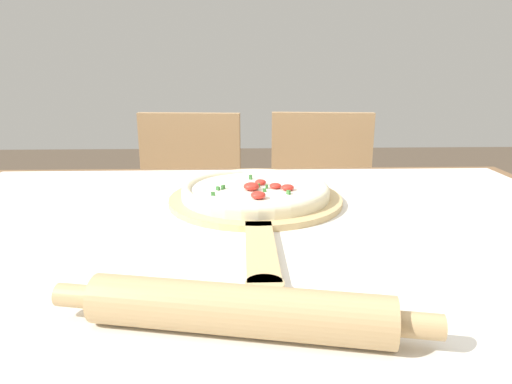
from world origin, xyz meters
name	(u,v)px	position (x,y,z in m)	size (l,w,h in m)	color
dining_table	(253,282)	(0.00, 0.00, 0.67)	(1.38, 0.94, 0.77)	brown
towel_cloth	(253,226)	(0.00, 0.00, 0.77)	(1.30, 0.86, 0.00)	silver
pizza_peel	(256,203)	(0.01, 0.11, 0.78)	(0.35, 0.58, 0.01)	tan
pizza	(256,190)	(0.01, 0.14, 0.80)	(0.30, 0.30, 0.03)	beige
rolling_pin	(238,310)	(-0.02, -0.33, 0.80)	(0.41, 0.11, 0.05)	tan
chair_left	(188,216)	(-0.22, 0.86, 0.50)	(0.43, 0.43, 0.87)	tan
chair_right	(321,215)	(0.28, 0.86, 0.50)	(0.44, 0.44, 0.87)	tan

